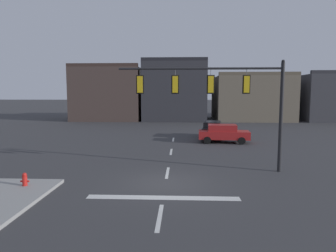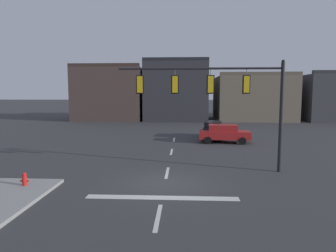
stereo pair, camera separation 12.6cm
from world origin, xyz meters
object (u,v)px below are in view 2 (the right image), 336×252
at_px(car_lot_nearside, 224,133).
at_px(fire_hydrant, 25,181).
at_px(car_lot_middle, 213,129).
at_px(signal_mast_near_side, 222,92).

relative_size(car_lot_nearside, fire_hydrant, 6.07).
relative_size(car_lot_middle, fire_hydrant, 6.17).
bearing_deg(car_lot_middle, fire_hydrant, -121.78).
height_order(car_lot_nearside, fire_hydrant, car_lot_nearside).
distance_m(signal_mast_near_side, fire_hydrant, 10.82).
distance_m(car_lot_nearside, car_lot_middle, 2.97).
bearing_deg(fire_hydrant, car_lot_nearside, 51.23).
bearing_deg(car_lot_nearside, fire_hydrant, -128.77).
bearing_deg(signal_mast_near_side, fire_hydrant, -158.79).
xyz_separation_m(signal_mast_near_side, car_lot_nearside, (1.52, 9.89, -3.56)).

